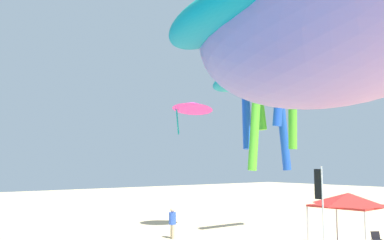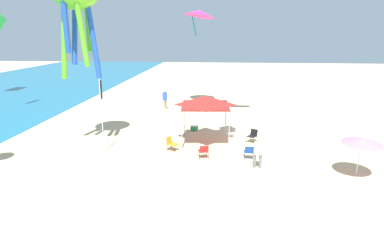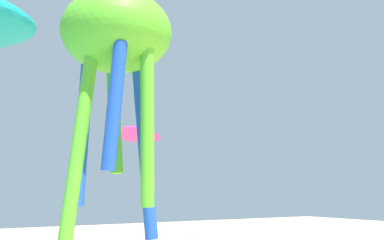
# 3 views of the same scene
# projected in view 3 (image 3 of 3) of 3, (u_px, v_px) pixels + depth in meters

# --- Properties ---
(kite_delta_magenta) EXTENTS (4.02, 4.04, 2.54)m
(kite_delta_magenta) POSITION_uv_depth(u_px,v_px,m) (134.00, 130.00, 24.48)
(kite_delta_magenta) COLOR #E02D9E
(kite_octopus_lime) EXTENTS (2.64, 2.64, 5.87)m
(kite_octopus_lime) POSITION_uv_depth(u_px,v_px,m) (116.00, 45.00, 10.66)
(kite_octopus_lime) COLOR #66D82D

